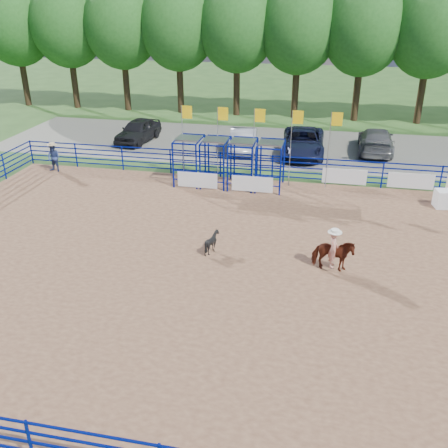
% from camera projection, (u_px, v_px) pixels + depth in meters
% --- Properties ---
extents(ground, '(120.00, 120.00, 0.00)m').
position_uv_depth(ground, '(242.00, 266.00, 19.60)').
color(ground, '#375E25').
rests_on(ground, ground).
extents(arena_dirt, '(30.00, 20.00, 0.02)m').
position_uv_depth(arena_dirt, '(242.00, 266.00, 19.60)').
color(arena_dirt, '#8C6246').
rests_on(arena_dirt, ground).
extents(gravel_strip, '(40.00, 10.00, 0.01)m').
position_uv_depth(gravel_strip, '(284.00, 146.00, 34.67)').
color(gravel_strip, gray).
rests_on(gravel_strip, ground).
extents(horse_and_rider, '(1.63, 0.81, 2.48)m').
position_uv_depth(horse_and_rider, '(333.00, 251.00, 18.94)').
color(horse_and_rider, '#5D2212').
rests_on(horse_and_rider, arena_dirt).
extents(calf, '(1.07, 1.03, 0.90)m').
position_uv_depth(calf, '(212.00, 242.00, 20.48)').
color(calf, black).
rests_on(calf, arena_dirt).
extents(spectator_cowboy, '(0.90, 0.75, 1.73)m').
position_uv_depth(spectator_cowboy, '(54.00, 157.00, 29.49)').
color(spectator_cowboy, navy).
rests_on(spectator_cowboy, arena_dirt).
extents(car_a, '(2.39, 4.85, 1.59)m').
position_uv_depth(car_a, '(138.00, 130.00, 35.50)').
color(car_a, black).
rests_on(car_a, gravel_strip).
extents(car_b, '(2.24, 5.01, 1.60)m').
position_uv_depth(car_b, '(244.00, 139.00, 33.53)').
color(car_b, gray).
rests_on(car_b, gravel_strip).
extents(car_c, '(2.91, 5.98, 1.64)m').
position_uv_depth(car_c, '(303.00, 142.00, 32.71)').
color(car_c, '#141832').
rests_on(car_c, gravel_strip).
extents(car_d, '(2.39, 5.52, 1.58)m').
position_uv_depth(car_d, '(376.00, 140.00, 33.16)').
color(car_d, '#5A5A5C').
rests_on(car_d, gravel_strip).
extents(perimeter_fence, '(30.10, 20.10, 1.50)m').
position_uv_depth(perimeter_fence, '(242.00, 250.00, 19.29)').
color(perimeter_fence, '#061795').
rests_on(perimeter_fence, ground).
extents(chute_assembly, '(19.32, 2.41, 4.20)m').
position_uv_depth(chute_assembly, '(236.00, 164.00, 27.25)').
color(chute_assembly, '#061795').
rests_on(chute_assembly, ground).
extents(treeline, '(56.40, 6.40, 11.24)m').
position_uv_depth(treeline, '(299.00, 23.00, 39.46)').
color(treeline, '#3F2B19').
rests_on(treeline, ground).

